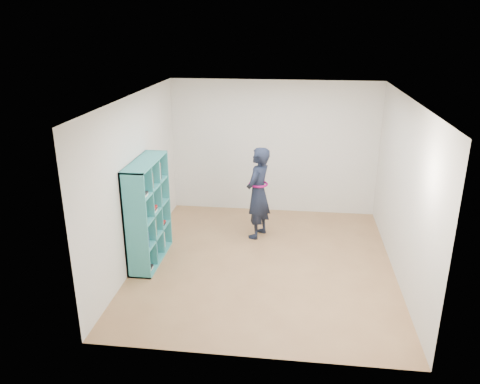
# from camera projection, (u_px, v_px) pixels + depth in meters

# --- Properties ---
(floor) EXTENTS (4.50, 4.50, 0.00)m
(floor) POSITION_uv_depth(u_px,v_px,m) (264.00, 263.00, 7.43)
(floor) COLOR #926742
(floor) RESTS_ON ground
(ceiling) EXTENTS (4.50, 4.50, 0.00)m
(ceiling) POSITION_uv_depth(u_px,v_px,m) (267.00, 98.00, 6.54)
(ceiling) COLOR white
(ceiling) RESTS_ON wall_back
(wall_left) EXTENTS (0.02, 4.50, 2.60)m
(wall_left) POSITION_uv_depth(u_px,v_px,m) (136.00, 180.00, 7.22)
(wall_left) COLOR silver
(wall_left) RESTS_ON floor
(wall_right) EXTENTS (0.02, 4.50, 2.60)m
(wall_right) POSITION_uv_depth(u_px,v_px,m) (403.00, 191.00, 6.76)
(wall_right) COLOR silver
(wall_right) RESTS_ON floor
(wall_back) EXTENTS (4.00, 0.02, 2.60)m
(wall_back) POSITION_uv_depth(u_px,v_px,m) (274.00, 148.00, 9.09)
(wall_back) COLOR silver
(wall_back) RESTS_ON floor
(wall_front) EXTENTS (4.00, 0.02, 2.60)m
(wall_front) POSITION_uv_depth(u_px,v_px,m) (250.00, 255.00, 4.89)
(wall_front) COLOR silver
(wall_front) RESTS_ON floor
(bookshelf) EXTENTS (0.36, 1.24, 1.65)m
(bookshelf) POSITION_uv_depth(u_px,v_px,m) (146.00, 213.00, 7.26)
(bookshelf) COLOR teal
(bookshelf) RESTS_ON floor
(person) EXTENTS (0.58, 0.69, 1.63)m
(person) POSITION_uv_depth(u_px,v_px,m) (258.00, 193.00, 8.09)
(person) COLOR black
(person) RESTS_ON floor
(smartphone) EXTENTS (0.02, 0.10, 0.12)m
(smartphone) POSITION_uv_depth(u_px,v_px,m) (253.00, 184.00, 8.19)
(smartphone) COLOR silver
(smartphone) RESTS_ON person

